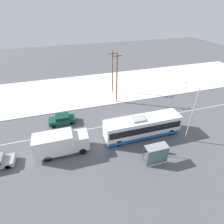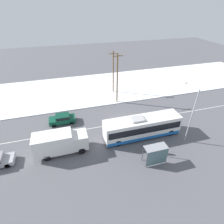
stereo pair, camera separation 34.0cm
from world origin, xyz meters
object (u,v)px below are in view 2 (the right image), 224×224
Objects in this scene: city_bus at (142,127)px; pedestrian_at_stop at (157,147)px; utility_pole_roadside at (117,78)px; utility_pole_snowlot at (113,72)px; box_truck at (60,142)px; sedan_car at (62,119)px; bus_shelter at (156,153)px; streetlamp at (190,108)px.

city_bus is 3.68m from pedestrian_at_stop.
utility_pole_snowlot is (0.52, 4.39, -0.37)m from utility_pole_roadside.
sedan_car is at bearing 85.84° from box_truck.
bus_shelter is at bearing -123.06° from pedestrian_at_stop.
bus_shelter is 0.34× the size of streetlamp.
box_truck is at bearing 85.84° from sedan_car.
utility_pole_roadside reaches higher than sedan_car.
utility_pole_snowlot reaches higher than streetlamp.
pedestrian_at_stop is 0.63× the size of bus_shelter.
pedestrian_at_stop is at bearing 138.64° from sedan_car.
sedan_car is at bearing 149.51° from city_bus.
streetlamp reaches higher than box_truck.
box_truck is 6.58m from sedan_car.
bus_shelter is 7.42m from streetlamp.
utility_pole_roadside is (-5.88, 12.58, -0.21)m from streetlamp.
city_bus is 12.57m from sedan_car.
city_bus is 11.29m from box_truck.
utility_pole_roadside is at bearing 115.04° from streetlamp.
streetlamp reaches higher than bus_shelter.
bus_shelter is 0.32× the size of utility_pole_snowlot.
utility_pole_roadside reaches higher than city_bus.
pedestrian_at_stop is 1.92m from bus_shelter.
streetlamp is at bearing -64.96° from utility_pole_roadside.
utility_pole_roadside is at bearing 44.41° from box_truck.
city_bus reaches higher than box_truck.
streetlamp reaches higher than sedan_car.
sedan_car is (0.47, 6.51, -0.87)m from box_truck.
box_truck is 2.44× the size of bus_shelter.
streetlamp is (5.41, -2.13, 3.47)m from city_bus.
pedestrian_at_stop is 6.50m from streetlamp.
utility_pole_snowlot reaches higher than box_truck.
streetlamp is 0.86× the size of utility_pole_roadside.
bus_shelter is at bearing -90.02° from utility_pole_roadside.
box_truck is 19.00m from utility_pole_snowlot.
bus_shelter is (-0.99, -1.52, 0.63)m from pedestrian_at_stop.
pedestrian_at_stop is 0.20× the size of utility_pole_snowlot.
city_bus is 2.70× the size of sedan_car.
utility_pole_roadside is at bearing 89.98° from bus_shelter.
box_truck is 12.32m from pedestrian_at_stop.
city_bus is at bearing 158.53° from streetlamp.
utility_pole_snowlot reaches higher than pedestrian_at_stop.
utility_pole_roadside is at bearing 94.01° from pedestrian_at_stop.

